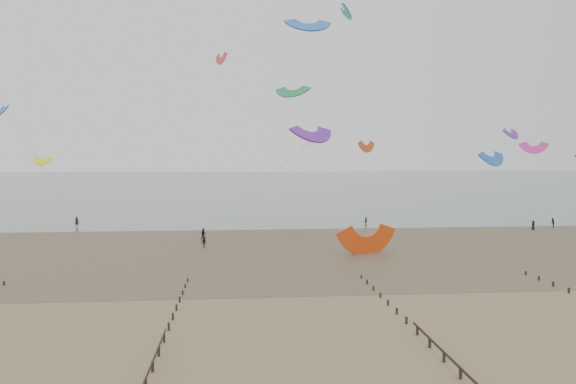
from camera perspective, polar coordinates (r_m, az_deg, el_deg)
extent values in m
plane|color=brown|center=(47.76, 5.87, -11.97)|extent=(500.00, 500.00, 0.00)
plane|color=#475654|center=(245.57, -3.04, 0.93)|extent=(500.00, 500.00, 0.00)
plane|color=#473A28|center=(81.61, 1.17, -5.25)|extent=(500.00, 500.00, 0.00)
ellipsoid|color=slate|center=(68.95, -12.76, -7.07)|extent=(23.60, 14.36, 0.01)
ellipsoid|color=slate|center=(86.63, 8.89, -4.76)|extent=(33.64, 18.32, 0.01)
ellipsoid|color=slate|center=(91.54, -25.05, -4.62)|extent=(26.95, 14.22, 0.01)
cube|color=black|center=(62.93, -26.89, -8.31)|extent=(0.16, 0.16, 0.45)
cube|color=black|center=(36.12, -13.59, -16.89)|extent=(0.16, 0.16, 0.71)
cube|color=black|center=(38.57, -13.00, -15.53)|extent=(0.16, 0.16, 0.68)
cube|color=black|center=(41.05, -12.48, -14.33)|extent=(0.16, 0.16, 0.65)
cube|color=black|center=(43.54, -12.02, -13.27)|extent=(0.16, 0.16, 0.62)
cube|color=black|center=(46.04, -11.62, -12.32)|extent=(0.16, 0.16, 0.59)
cube|color=black|center=(48.56, -11.26, -11.47)|extent=(0.16, 0.16, 0.57)
cube|color=black|center=(51.09, -10.94, -10.70)|extent=(0.16, 0.16, 0.54)
cube|color=black|center=(53.64, -10.65, -10.01)|extent=(0.16, 0.16, 0.51)
cube|color=black|center=(56.18, -10.39, -9.38)|extent=(0.16, 0.16, 0.48)
cube|color=black|center=(58.74, -10.15, -8.80)|extent=(0.16, 0.16, 0.45)
cube|color=black|center=(35.69, 17.13, -17.20)|extent=(0.16, 0.16, 0.74)
cube|color=black|center=(37.99, 15.57, -15.87)|extent=(0.16, 0.16, 0.71)
cube|color=black|center=(40.32, 14.20, -14.68)|extent=(0.16, 0.16, 0.68)
cube|color=black|center=(42.69, 13.00, -13.62)|extent=(0.16, 0.16, 0.65)
cube|color=black|center=(45.09, 11.94, -12.66)|extent=(0.16, 0.16, 0.62)
cube|color=black|center=(47.52, 10.99, -11.80)|extent=(0.16, 0.16, 0.59)
cube|color=black|center=(49.96, 10.14, -11.02)|extent=(0.16, 0.16, 0.57)
cube|color=black|center=(52.43, 9.37, -10.31)|extent=(0.16, 0.16, 0.54)
cube|color=black|center=(54.91, 8.67, -9.66)|extent=(0.16, 0.16, 0.51)
cube|color=black|center=(57.40, 8.04, -9.07)|extent=(0.16, 0.16, 0.48)
cube|color=black|center=(59.90, 7.46, -8.52)|extent=(0.16, 0.16, 0.45)
cube|color=black|center=(59.45, 26.64, -8.97)|extent=(0.16, 0.16, 0.54)
cube|color=black|center=(61.65, 25.34, -8.49)|extent=(0.16, 0.16, 0.51)
cube|color=black|center=(63.88, 24.13, -8.04)|extent=(0.16, 0.16, 0.48)
cube|color=black|center=(66.14, 23.01, -7.61)|extent=(0.16, 0.16, 0.45)
imported|color=black|center=(109.60, 25.28, -2.83)|extent=(0.96, 1.01, 1.65)
imported|color=black|center=(106.58, -20.67, -2.84)|extent=(0.79, 0.67, 1.85)
imported|color=black|center=(78.96, -8.53, -5.05)|extent=(1.15, 0.99, 1.54)
imported|color=black|center=(105.03, 23.65, -3.10)|extent=(0.68, 0.85, 1.53)
imported|color=black|center=(102.28, 7.92, -2.97)|extent=(0.79, 1.01, 1.59)
imported|color=black|center=(85.68, -8.58, -4.26)|extent=(1.01, 0.88, 1.78)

